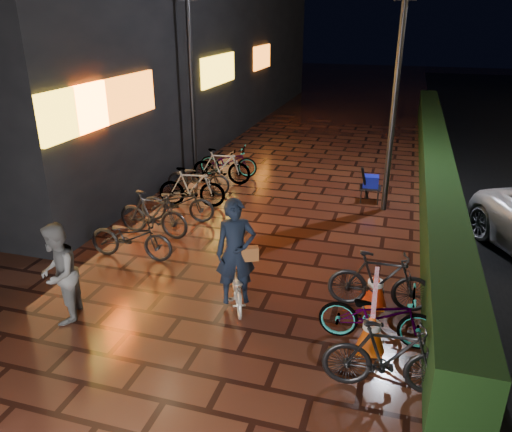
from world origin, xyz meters
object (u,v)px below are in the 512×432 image
(traffic_barrier, at_px, (373,307))
(cart_assembly, at_px, (370,183))
(bystander_person, at_px, (58,274))
(cyclist, at_px, (236,268))

(traffic_barrier, xyz_separation_m, cart_assembly, (-0.49, 5.28, 0.17))
(bystander_person, height_order, cyclist, cyclist)
(cyclist, distance_m, traffic_barrier, 2.13)
(cyclist, xyz_separation_m, traffic_barrier, (2.10, 0.04, -0.35))
(bystander_person, relative_size, cyclist, 0.86)
(bystander_person, distance_m, cyclist, 2.60)
(bystander_person, relative_size, traffic_barrier, 0.98)
(cyclist, bearing_deg, cart_assembly, 73.22)
(traffic_barrier, bearing_deg, cart_assembly, 95.33)
(bystander_person, xyz_separation_m, traffic_barrier, (4.46, 1.15, -0.46))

